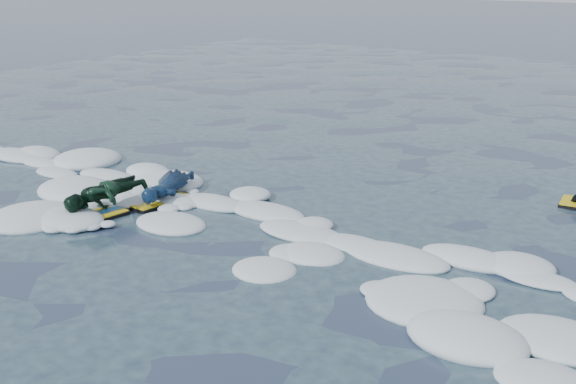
% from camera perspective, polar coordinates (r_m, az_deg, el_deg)
% --- Properties ---
extents(ground, '(120.00, 120.00, 0.00)m').
position_cam_1_polar(ground, '(9.48, -9.93, -4.18)').
color(ground, '#1D2B46').
rests_on(ground, ground).
extents(foam_band, '(12.00, 3.10, 0.30)m').
position_cam_1_polar(foam_band, '(10.18, -5.88, -2.41)').
color(foam_band, white).
rests_on(foam_band, ground).
extents(prone_woman_unit, '(0.97, 1.51, 0.36)m').
position_cam_1_polar(prone_woman_unit, '(11.19, -9.62, 0.31)').
color(prone_woman_unit, black).
rests_on(prone_woman_unit, ground).
extents(prone_child_unit, '(0.82, 1.34, 0.49)m').
position_cam_1_polar(prone_child_unit, '(10.69, -14.20, -0.47)').
color(prone_child_unit, black).
rests_on(prone_child_unit, ground).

